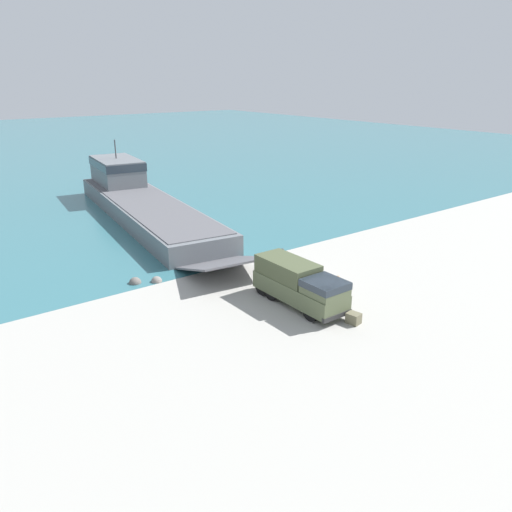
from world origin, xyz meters
TOP-DOWN VIEW (x-y plane):
  - ground_plane at (0.00, 0.00)m, footprint 240.00×240.00m
  - water_surface at (0.00, 95.24)m, footprint 240.00×180.00m
  - landing_craft at (-0.46, 26.47)m, footprint 11.54×40.20m
  - military_truck at (-2.27, -4.20)m, footprint 2.52×7.63m
  - soldier_on_ramp at (0.57, -5.15)m, footprint 0.42×0.50m
  - mooring_bollard at (3.32, 4.31)m, footprint 0.26×0.26m
  - cargo_crate at (-1.32, -8.50)m, footprint 0.86×0.98m
  - shoreline_rock_a at (-8.43, 5.67)m, footprint 0.87×0.87m
  - shoreline_rock_b at (-9.91, 6.40)m, footprint 0.96×0.96m

SIDE VIEW (x-z plane):
  - ground_plane at x=0.00m, z-range 0.00..0.00m
  - shoreline_rock_a at x=-8.43m, z-range -0.43..0.43m
  - shoreline_rock_b at x=-9.91m, z-range -0.48..0.48m
  - water_surface at x=0.00m, z-range 0.00..0.01m
  - cargo_crate at x=-1.32m, z-range 0.00..0.72m
  - mooring_bollard at x=3.32m, z-range 0.03..0.75m
  - soldier_on_ramp at x=0.57m, z-range 0.15..1.97m
  - military_truck at x=-2.27m, z-range 0.10..3.08m
  - landing_craft at x=-0.46m, z-range -1.99..5.68m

